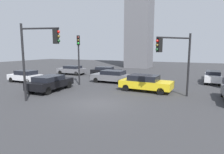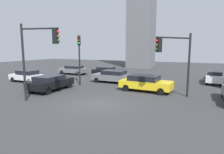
# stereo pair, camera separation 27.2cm
# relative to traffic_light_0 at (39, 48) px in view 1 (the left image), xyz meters

# --- Properties ---
(ground_plane) EXTENTS (94.35, 94.35, 0.00)m
(ground_plane) POSITION_rel_traffic_light_0_xyz_m (4.04, 1.14, -3.85)
(ground_plane) COLOR #38383A
(traffic_light_0) EXTENTS (2.79, 0.99, 5.55)m
(traffic_light_0) POSITION_rel_traffic_light_0_xyz_m (0.00, 0.00, 0.00)
(traffic_light_0) COLOR black
(traffic_light_0) RESTS_ON ground_plane
(traffic_light_1) EXTENTS (2.22, 2.60, 4.99)m
(traffic_light_1) POSITION_rel_traffic_light_0_xyz_m (8.56, 4.90, -0.38)
(traffic_light_1) COLOR black
(traffic_light_1) RESTS_ON ground_plane
(traffic_light_2) EXTENTS (0.44, 0.49, 5.17)m
(traffic_light_2) POSITION_rel_traffic_light_0_xyz_m (-1.18, 6.58, -0.25)
(traffic_light_2) COLOR black
(traffic_light_2) RESTS_ON ground_plane
(car_0) EXTENTS (3.96, 1.76, 1.36)m
(car_0) POSITION_rel_traffic_light_0_xyz_m (-7.84, 5.47, -3.14)
(car_0) COLOR silver
(car_0) RESTS_ON ground_plane
(car_1) EXTENTS (4.47, 2.10, 1.38)m
(car_1) POSITION_rel_traffic_light_0_xyz_m (1.31, 9.45, -3.12)
(car_1) COLOR slate
(car_1) RESTS_ON ground_plane
(car_2) EXTENTS (4.73, 2.35, 1.45)m
(car_2) POSITION_rel_traffic_light_0_xyz_m (5.95, 6.64, -3.09)
(car_2) COLOR yellow
(car_2) RESTS_ON ground_plane
(car_4) EXTENTS (4.20, 1.98, 1.32)m
(car_4) POSITION_rel_traffic_light_0_xyz_m (-7.04, 13.23, -3.14)
(car_4) COLOR slate
(car_4) RESTS_ON ground_plane
(car_5) EXTENTS (2.19, 4.48, 1.39)m
(car_5) POSITION_rel_traffic_light_0_xyz_m (-2.02, 3.15, -3.10)
(car_5) COLOR black
(car_5) RESTS_ON ground_plane
(car_6) EXTENTS (1.77, 4.07, 1.36)m
(car_6) POSITION_rel_traffic_light_0_xyz_m (11.78, 13.72, -3.12)
(car_6) COLOR silver
(car_6) RESTS_ON ground_plane
(car_7) EXTENTS (4.23, 2.21, 1.29)m
(car_7) POSITION_rel_traffic_light_0_xyz_m (-1.73, 13.98, -3.16)
(car_7) COLOR black
(car_7) RESTS_ON ground_plane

